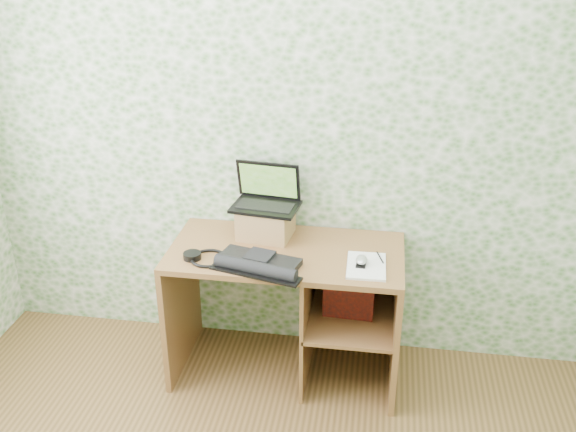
% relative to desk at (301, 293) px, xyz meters
% --- Properties ---
extents(wall_back, '(3.50, 0.00, 3.50)m').
position_rel_desk_xyz_m(wall_back, '(-0.08, 0.28, 0.82)').
color(wall_back, silver).
rests_on(wall_back, ground).
extents(desk, '(1.20, 0.60, 0.75)m').
position_rel_desk_xyz_m(desk, '(0.00, 0.00, 0.00)').
color(desk, brown).
rests_on(desk, floor).
extents(riser, '(0.30, 0.26, 0.16)m').
position_rel_desk_xyz_m(riser, '(-0.21, 0.12, 0.35)').
color(riser, '#9B7045').
rests_on(riser, desk).
extents(laptop, '(0.37, 0.28, 0.23)m').
position_rel_desk_xyz_m(laptop, '(-0.21, 0.15, 0.48)').
color(laptop, black).
rests_on(laptop, riser).
extents(keyboard, '(0.46, 0.33, 0.06)m').
position_rel_desk_xyz_m(keyboard, '(-0.18, -0.23, 0.29)').
color(keyboard, black).
rests_on(keyboard, desk).
extents(headphones, '(0.26, 0.19, 0.03)m').
position_rel_desk_xyz_m(headphones, '(-0.44, -0.19, 0.28)').
color(headphones, black).
rests_on(headphones, desk).
extents(notepad, '(0.19, 0.27, 0.01)m').
position_rel_desk_xyz_m(notepad, '(0.34, -0.14, 0.28)').
color(notepad, silver).
rests_on(notepad, desk).
extents(mouse, '(0.06, 0.09, 0.03)m').
position_rel_desk_xyz_m(mouse, '(0.31, -0.14, 0.30)').
color(mouse, silver).
rests_on(mouse, notepad).
extents(pen, '(0.04, 0.11, 0.01)m').
position_rel_desk_xyz_m(pen, '(0.40, -0.06, 0.28)').
color(pen, black).
rests_on(pen, notepad).
extents(red_box, '(0.27, 0.10, 0.32)m').
position_rel_desk_xyz_m(red_box, '(0.25, -0.03, 0.07)').
color(red_box, maroon).
rests_on(red_box, desk).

